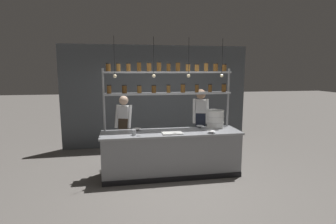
{
  "coord_description": "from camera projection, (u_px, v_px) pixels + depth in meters",
  "views": [
    {
      "loc": [
        -0.97,
        -5.13,
        2.15
      ],
      "look_at": [
        -0.03,
        0.2,
        1.3
      ],
      "focal_mm": 28.0,
      "sensor_mm": 36.0,
      "label": 1
    }
  ],
  "objects": [
    {
      "name": "prep_counter",
      "position": [
        171.0,
        153.0,
        5.42
      ],
      "size": [
        2.84,
        0.76,
        0.92
      ],
      "color": "gray",
      "rests_on": "ground_plane"
    },
    {
      "name": "container_stack",
      "position": [
        215.0,
        119.0,
        5.72
      ],
      "size": [
        0.38,
        0.38,
        0.38
      ],
      "color": "white",
      "rests_on": "prep_counter"
    },
    {
      "name": "chef_left",
      "position": [
        124.0,
        126.0,
        5.87
      ],
      "size": [
        0.41,
        0.34,
        1.6
      ],
      "rotation": [
        0.0,
        0.0,
        -0.28
      ],
      "color": "black",
      "rests_on": "ground_plane"
    },
    {
      "name": "pendant_light_row",
      "position": [
        171.0,
        74.0,
        5.16
      ],
      "size": [
        2.21,
        0.07,
        0.78
      ],
      "color": "black"
    },
    {
      "name": "cutting_board",
      "position": [
        172.0,
        133.0,
        5.18
      ],
      "size": [
        0.4,
        0.26,
        0.02
      ],
      "color": "silver",
      "rests_on": "prep_counter"
    },
    {
      "name": "prep_bowl_near_left",
      "position": [
        137.0,
        130.0,
        5.41
      ],
      "size": [
        0.18,
        0.18,
        0.05
      ],
      "color": "white",
      "rests_on": "prep_counter"
    },
    {
      "name": "back_wall",
      "position": [
        157.0,
        96.0,
        7.45
      ],
      "size": [
        5.24,
        0.12,
        2.85
      ],
      "primitive_type": "cube",
      "color": "#4C5156",
      "rests_on": "ground_plane"
    },
    {
      "name": "chef_center",
      "position": [
        200.0,
        121.0,
        6.01
      ],
      "size": [
        0.41,
        0.34,
        1.74
      ],
      "rotation": [
        0.0,
        0.0,
        -0.26
      ],
      "color": "black",
      "rests_on": "ground_plane"
    },
    {
      "name": "ground_plane",
      "position": [
        171.0,
        174.0,
        5.49
      ],
      "size": [
        40.0,
        40.0,
        0.0
      ],
      "primitive_type": "plane",
      "color": "slate"
    },
    {
      "name": "spice_shelf_unit",
      "position": [
        169.0,
        84.0,
        5.52
      ],
      "size": [
        2.73,
        0.28,
        2.34
      ],
      "color": "#999BA0",
      "rests_on": "ground_plane"
    },
    {
      "name": "serving_cup_front",
      "position": [
        134.0,
        133.0,
        5.03
      ],
      "size": [
        0.08,
        0.08,
        0.11
      ],
      "color": "#B2B7BC",
      "rests_on": "prep_counter"
    },
    {
      "name": "prep_bowl_center_back",
      "position": [
        211.0,
        132.0,
        5.21
      ],
      "size": [
        0.17,
        0.17,
        0.05
      ],
      "color": "white",
      "rests_on": "prep_counter"
    },
    {
      "name": "prep_bowl_center_front",
      "position": [
        200.0,
        127.0,
        5.7
      ],
      "size": [
        0.17,
        0.17,
        0.05
      ],
      "color": "#B2B7BC",
      "rests_on": "prep_counter"
    }
  ]
}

